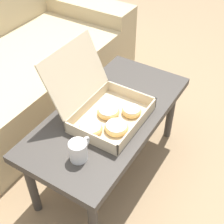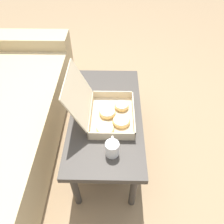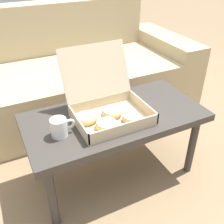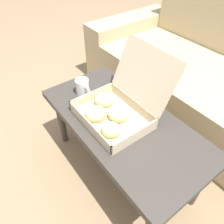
% 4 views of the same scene
% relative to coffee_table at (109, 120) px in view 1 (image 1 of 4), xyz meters
% --- Properties ---
extents(ground_plane, '(12.00, 12.00, 0.00)m').
position_rel_coffee_table_xyz_m(ground_plane, '(0.00, 0.06, -0.39)').
color(ground_plane, '#937756').
extents(coffee_table, '(0.97, 0.48, 0.44)m').
position_rel_coffee_table_xyz_m(coffee_table, '(0.00, 0.00, 0.00)').
color(coffee_table, '#3D3833').
rests_on(coffee_table, ground_plane).
extents(pastry_box, '(0.38, 0.41, 0.33)m').
position_rel_coffee_table_xyz_m(pastry_box, '(-0.05, -0.01, 0.11)').
color(pastry_box, beige).
rests_on(pastry_box, coffee_table).
extents(coffee_mug, '(0.12, 0.08, 0.09)m').
position_rel_coffee_table_xyz_m(coffee_mug, '(-0.32, -0.05, 0.10)').
color(coffee_mug, white).
rests_on(coffee_mug, coffee_table).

